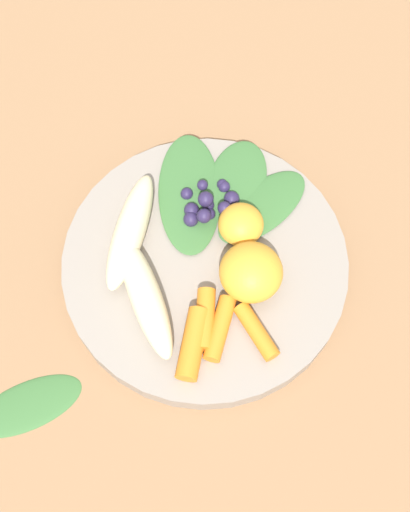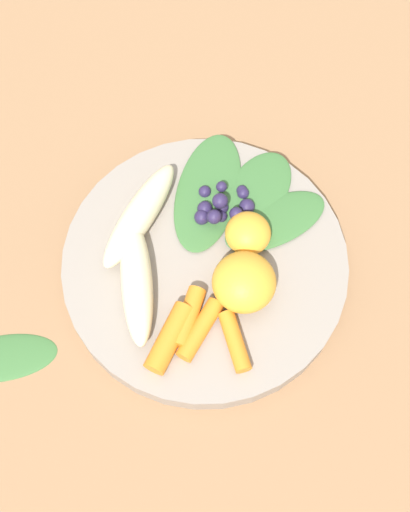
# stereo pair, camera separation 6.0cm
# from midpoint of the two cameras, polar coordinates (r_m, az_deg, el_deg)

# --- Properties ---
(ground_plane) EXTENTS (2.40, 2.40, 0.00)m
(ground_plane) POSITION_cam_midpoint_polar(r_m,az_deg,el_deg) (0.63, 2.71, -1.52)
(ground_plane) COLOR #99704C
(bowl) EXTENTS (0.26, 0.26, 0.02)m
(bowl) POSITION_cam_midpoint_polar(r_m,az_deg,el_deg) (0.62, 2.75, -1.11)
(bowl) COLOR gray
(bowl) RESTS_ON ground_plane
(banana_peeled_left) EXTENTS (0.12, 0.05, 0.03)m
(banana_peeled_left) POSITION_cam_midpoint_polar(r_m,az_deg,el_deg) (0.59, -2.82, -2.50)
(banana_peeled_left) COLOR beige
(banana_peeled_left) RESTS_ON bowl
(banana_peeled_right) EXTENTS (0.10, 0.10, 0.03)m
(banana_peeled_right) POSITION_cam_midpoint_polar(r_m,az_deg,el_deg) (0.61, -2.71, 3.11)
(banana_peeled_right) COLOR beige
(banana_peeled_right) RESTS_ON bowl
(orange_segment_near) EXTENTS (0.04, 0.04, 0.03)m
(orange_segment_near) POSITION_cam_midpoint_polar(r_m,az_deg,el_deg) (0.61, 6.41, 1.57)
(orange_segment_near) COLOR #F4A833
(orange_segment_near) RESTS_ON bowl
(orange_segment_far) EXTENTS (0.05, 0.05, 0.04)m
(orange_segment_far) POSITION_cam_midpoint_polar(r_m,az_deg,el_deg) (0.58, 6.21, -2.53)
(orange_segment_far) COLOR #F4A833
(orange_segment_far) RESTS_ON bowl
(carrot_front) EXTENTS (0.06, 0.06, 0.02)m
(carrot_front) POSITION_cam_midpoint_polar(r_m,az_deg,el_deg) (0.57, 0.02, -7.19)
(carrot_front) COLOR orange
(carrot_front) RESTS_ON bowl
(carrot_mid_left) EXTENTS (0.05, 0.04, 0.02)m
(carrot_mid_left) POSITION_cam_midpoint_polar(r_m,az_deg,el_deg) (0.58, 1.53, -5.46)
(carrot_mid_left) COLOR orange
(carrot_mid_left) RESTS_ON bowl
(carrot_mid_right) EXTENTS (0.05, 0.05, 0.02)m
(carrot_mid_right) POSITION_cam_midpoint_polar(r_m,az_deg,el_deg) (0.58, 2.54, -6.49)
(carrot_mid_right) COLOR orange
(carrot_mid_right) RESTS_ON bowl
(carrot_rear) EXTENTS (0.05, 0.02, 0.01)m
(carrot_rear) POSITION_cam_midpoint_polar(r_m,az_deg,el_deg) (0.58, 5.36, -7.47)
(carrot_rear) COLOR orange
(carrot_rear) RESTS_ON bowl
(blueberry_pile) EXTENTS (0.06, 0.06, 0.03)m
(blueberry_pile) POSITION_cam_midpoint_polar(r_m,az_deg,el_deg) (0.62, 4.26, 3.76)
(blueberry_pile) COLOR #2D234C
(blueberry_pile) RESTS_ON bowl
(kale_leaf_left) EXTENTS (0.06, 0.11, 0.00)m
(kale_leaf_left) POSITION_cam_midpoint_polar(r_m,az_deg,el_deg) (0.63, 8.57, 2.58)
(kale_leaf_left) COLOR #3D7038
(kale_leaf_left) RESTS_ON bowl
(kale_leaf_right) EXTENTS (0.10, 0.10, 0.00)m
(kale_leaf_right) POSITION_cam_midpoint_polar(r_m,az_deg,el_deg) (0.64, 7.03, 5.07)
(kale_leaf_right) COLOR #3D7038
(kale_leaf_right) RESTS_ON bowl
(kale_leaf_rear) EXTENTS (0.14, 0.11, 0.00)m
(kale_leaf_rear) POSITION_cam_midpoint_polar(r_m,az_deg,el_deg) (0.64, 2.93, 5.08)
(kale_leaf_rear) COLOR #3D7038
(kale_leaf_rear) RESTS_ON bowl
(kale_leaf_stray) EXTENTS (0.06, 0.10, 0.01)m
(kale_leaf_stray) POSITION_cam_midpoint_polar(r_m,az_deg,el_deg) (0.62, -13.88, -8.52)
(kale_leaf_stray) COLOR #3D7038
(kale_leaf_stray) RESTS_ON ground_plane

